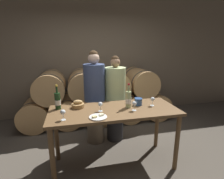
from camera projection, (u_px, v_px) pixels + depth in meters
name	position (u px, v px, depth m)	size (l,w,h in m)	color
ground_plane	(114.00, 164.00, 2.67)	(10.00, 10.00, 0.00)	#564F44
stone_wall_back	(94.00, 51.00, 4.33)	(10.00, 0.12, 3.20)	#7F705B
barrel_stack	(98.00, 97.00, 4.05)	(3.38, 0.90, 1.21)	tan
tasting_table	(114.00, 117.00, 2.47)	(1.79, 0.73, 0.88)	brown
person_left	(95.00, 98.00, 3.08)	(0.36, 0.36, 1.67)	#756651
person_right	(115.00, 100.00, 3.18)	(0.37, 0.37, 1.58)	#232326
wine_bottle_red	(58.00, 101.00, 2.43)	(0.08, 0.08, 0.35)	#193819
wine_bottle_white	(128.00, 99.00, 2.48)	(0.08, 0.08, 0.35)	#ADBC7F
blue_crock	(138.00, 101.00, 2.60)	(0.12, 0.12, 0.11)	#335693
bread_basket	(78.00, 105.00, 2.50)	(0.18, 0.18, 0.12)	#A87F4C
cheese_plate	(98.00, 117.00, 2.16)	(0.22, 0.22, 0.04)	white
wine_glass_far_left	(63.00, 113.00, 2.08)	(0.06, 0.06, 0.13)	white
wine_glass_left	(100.00, 105.00, 2.35)	(0.06, 0.06, 0.13)	white
wine_glass_center	(134.00, 104.00, 2.38)	(0.06, 0.06, 0.13)	white
wine_glass_right	(153.00, 100.00, 2.56)	(0.06, 0.06, 0.13)	white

